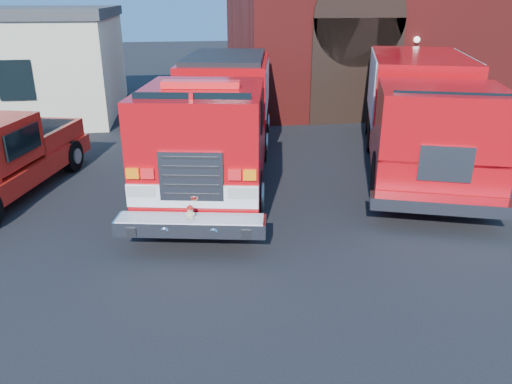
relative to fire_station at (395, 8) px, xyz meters
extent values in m
plane|color=black|center=(-8.99, -13.98, -4.25)|extent=(100.00, 100.00, 0.00)
cube|color=yellow|center=(-2.49, -12.98, -4.25)|extent=(0.12, 3.00, 0.01)
cube|color=yellow|center=(-2.49, -9.98, -4.25)|extent=(0.12, 3.00, 0.01)
cube|color=yellow|center=(-2.49, -6.98, -4.25)|extent=(0.12, 3.00, 0.01)
cube|color=maroon|center=(0.01, 0.02, -0.25)|extent=(15.00, 10.00, 8.00)
cube|color=black|center=(-3.49, -5.00, -2.25)|extent=(3.60, 0.12, 4.00)
cylinder|color=black|center=(-3.49, -5.00, -0.25)|extent=(3.60, 0.12, 3.60)
cube|color=black|center=(-15.99, -5.01, -2.25)|extent=(1.20, 0.10, 1.40)
cylinder|color=black|center=(-11.04, -13.13, -3.68)|extent=(0.58, 1.19, 1.14)
cylinder|color=black|center=(-8.79, -13.58, -3.68)|extent=(0.58, 1.19, 1.14)
cube|color=red|center=(-9.27, -10.09, -3.37)|extent=(4.36, 9.68, 0.94)
cube|color=red|center=(-8.81, -7.75, -2.17)|extent=(3.44, 4.99, 1.66)
cube|color=red|center=(-9.85, -13.05, -2.12)|extent=(3.19, 3.77, 1.56)
cube|color=black|center=(-10.11, -14.32, -1.71)|extent=(2.26, 0.53, 0.98)
cube|color=red|center=(-9.85, -13.05, -1.26)|extent=(1.70, 0.67, 0.15)
cube|color=white|center=(-10.18, -14.70, -3.16)|extent=(2.56, 0.57, 0.46)
cube|color=silver|center=(-10.18, -14.71, -2.75)|extent=(1.24, 0.30, 0.98)
cube|color=silver|center=(-10.24, -14.99, -3.65)|extent=(2.96, 1.13, 0.29)
cube|color=#B7B7BF|center=(-10.09, -7.50, -2.17)|extent=(0.77, 3.68, 1.35)
cube|color=#B7B7BF|center=(-7.52, -8.00, -2.17)|extent=(0.77, 3.68, 1.35)
sphere|color=#D7B98A|center=(-10.24, -14.99, -3.42)|extent=(0.18, 0.18, 0.15)
sphere|color=#D7B98A|center=(-10.24, -14.99, -3.31)|extent=(0.14, 0.14, 0.12)
sphere|color=#D7B98A|center=(-10.28, -14.97, -3.27)|extent=(0.05, 0.05, 0.05)
sphere|color=#D7B98A|center=(-10.19, -14.99, -3.27)|extent=(0.05, 0.05, 0.05)
ellipsoid|color=red|center=(-10.24, -14.99, -3.27)|extent=(0.15, 0.15, 0.07)
cylinder|color=red|center=(-10.24, -15.00, -3.29)|extent=(0.17, 0.17, 0.01)
cube|color=red|center=(-14.51, -9.39, -3.20)|extent=(2.57, 2.77, 0.61)
cylinder|color=black|center=(-5.55, -12.87, -3.64)|extent=(0.77, 1.28, 1.22)
cylinder|color=black|center=(-3.24, -13.67, -3.64)|extent=(0.77, 1.28, 1.22)
cube|color=red|center=(-3.37, -10.34, -3.31)|extent=(5.55, 9.30, 1.00)
cube|color=red|center=(-2.82, -8.76, -2.03)|extent=(4.45, 6.16, 1.67)
cube|color=red|center=(-4.39, -13.27, -2.14)|extent=(3.50, 3.43, 1.44)
cube|color=#B7B7BF|center=(-4.14, -8.30, -2.14)|extent=(1.58, 4.42, 1.89)
cube|color=#B7B7BF|center=(-1.50, -9.22, -2.14)|extent=(1.58, 4.42, 1.89)
cube|color=silver|center=(-4.92, -14.79, -3.64)|extent=(3.00, 1.46, 0.28)
camera|label=1|loc=(-10.32, -23.82, 0.47)|focal=35.00mm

